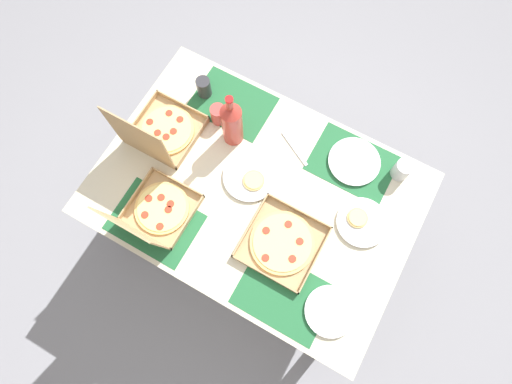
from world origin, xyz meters
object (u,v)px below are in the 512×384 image
object	(u,v)px
plate_far_left	(330,311)
cup_spare	(204,87)
pizza_box_corner_right	(282,243)
plate_near_right	(361,222)
pizza_box_center	(161,132)
cup_clear_right	(402,170)
cup_red	(218,114)
plate_middle	(250,177)
soda_bottle	(232,123)
pizza_box_edge_far	(156,212)
plate_near_left	(354,162)

from	to	relation	value
plate_far_left	cup_spare	bearing A→B (deg)	-32.56
pizza_box_corner_right	plate_near_right	distance (m)	0.34
pizza_box_center	plate_far_left	distance (m)	1.03
cup_clear_right	cup_red	bearing A→B (deg)	10.68
plate_middle	cup_spare	distance (m)	0.47
plate_middle	soda_bottle	size ratio (longest dim) A/B	0.72
plate_middle	cup_clear_right	bearing A→B (deg)	-149.17
cup_spare	plate_far_left	bearing A→B (deg)	147.44
soda_bottle	pizza_box_center	bearing A→B (deg)	29.16
plate_middle	soda_bottle	distance (m)	0.24
pizza_box_edge_far	cup_spare	world-z (taller)	pizza_box_edge_far
pizza_box_center	pizza_box_corner_right	bearing A→B (deg)	166.38
plate_near_left	plate_middle	size ratio (longest dim) A/B	0.98
pizza_box_edge_far	plate_far_left	world-z (taller)	pizza_box_edge_far
pizza_box_center	plate_far_left	world-z (taller)	pizza_box_center
plate_far_left	pizza_box_center	bearing A→B (deg)	-17.82
plate_far_left	soda_bottle	distance (m)	0.86
plate_middle	cup_spare	world-z (taller)	cup_spare
pizza_box_corner_right	cup_clear_right	world-z (taller)	cup_clear_right
plate_near_left	cup_spare	distance (m)	0.75
cup_clear_right	plate_near_right	bearing A→B (deg)	79.65
plate_near_left	pizza_box_edge_far	bearing A→B (deg)	45.05
soda_bottle	cup_spare	world-z (taller)	soda_bottle
pizza_box_corner_right	cup_spare	distance (m)	0.78
plate_far_left	cup_spare	distance (m)	1.11
plate_far_left	cup_spare	xyz separation A→B (m)	(0.93, -0.60, 0.04)
pizza_box_corner_right	cup_clear_right	xyz separation A→B (m)	(-0.30, -0.52, 0.04)
soda_bottle	cup_clear_right	world-z (taller)	soda_bottle
plate_far_left	plate_middle	distance (m)	0.64
pizza_box_center	soda_bottle	world-z (taller)	soda_bottle
plate_near_left	cup_spare	world-z (taller)	cup_spare
pizza_box_center	cup_clear_right	world-z (taller)	pizza_box_center
pizza_box_edge_far	cup_red	bearing A→B (deg)	-89.28
plate_near_right	plate_middle	bearing A→B (deg)	5.81
pizza_box_center	pizza_box_corner_right	xyz separation A→B (m)	(-0.69, 0.17, -0.04)
cup_clear_right	plate_far_left	bearing A→B (deg)	89.25
pizza_box_edge_far	cup_clear_right	size ratio (longest dim) A/B	3.09
pizza_box_corner_right	cup_spare	xyz separation A→B (m)	(0.64, -0.45, 0.04)
pizza_box_center	plate_near_right	distance (m)	0.94
plate_near_right	cup_clear_right	world-z (taller)	cup_clear_right
pizza_box_corner_right	plate_near_left	size ratio (longest dim) A/B	1.34
pizza_box_corner_right	pizza_box_edge_far	size ratio (longest dim) A/B	1.03
soda_bottle	cup_clear_right	size ratio (longest dim) A/B	3.37
plate_far_left	cup_clear_right	xyz separation A→B (m)	(-0.01, -0.66, 0.04)
plate_near_right	pizza_box_center	bearing A→B (deg)	4.26
pizza_box_corner_right	plate_near_right	size ratio (longest dim) A/B	1.42
pizza_box_center	plate_near_left	size ratio (longest dim) A/B	1.39
plate_near_right	cup_red	distance (m)	0.77
pizza_box_edge_far	cup_clear_right	xyz separation A→B (m)	(-0.81, -0.66, 0.00)
cup_red	cup_clear_right	size ratio (longest dim) A/B	0.97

